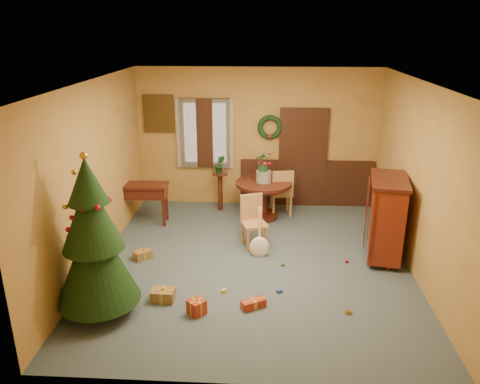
# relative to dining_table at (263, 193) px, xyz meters

# --- Properties ---
(room_envelope) EXTENTS (5.50, 5.50, 5.50)m
(room_envelope) POSITION_rel_dining_table_xyz_m (0.06, 0.77, 0.58)
(room_envelope) COLOR #34424B
(room_envelope) RESTS_ON ground
(dining_table) EXTENTS (1.11, 1.11, 0.76)m
(dining_table) POSITION_rel_dining_table_xyz_m (0.00, 0.00, 0.00)
(dining_table) COLOR black
(dining_table) RESTS_ON floor
(urn) EXTENTS (0.30, 0.30, 0.22)m
(urn) POSITION_rel_dining_table_xyz_m (0.00, 0.00, 0.34)
(urn) COLOR slate
(urn) RESTS_ON dining_table
(centerpiece_plant) EXTENTS (0.36, 0.31, 0.40)m
(centerpiece_plant) POSITION_rel_dining_table_xyz_m (0.00, 0.00, 0.65)
(centerpiece_plant) COLOR #1E4C23
(centerpiece_plant) RESTS_ON urn
(chair_near) EXTENTS (0.51, 0.51, 0.92)m
(chair_near) POSITION_rel_dining_table_xyz_m (-0.17, -1.25, -0.04)
(chair_near) COLOR olive
(chair_near) RESTS_ON floor
(chair_far) EXTENTS (0.48, 0.48, 0.98)m
(chair_far) POSITION_rel_dining_table_xyz_m (0.37, 0.15, -0.01)
(chair_far) COLOR olive
(chair_far) RESTS_ON floor
(guitar) EXTENTS (0.40, 0.55, 0.77)m
(guitar) POSITION_rel_dining_table_xyz_m (-0.04, -1.67, -0.14)
(guitar) COLOR #F3E6CA
(guitar) RESTS_ON floor
(plant_stand) EXTENTS (0.31, 0.31, 0.81)m
(plant_stand) POSITION_rel_dining_table_xyz_m (-0.90, 0.38, -0.03)
(plant_stand) COLOR black
(plant_stand) RESTS_ON floor
(stand_plant) EXTENTS (0.22, 0.19, 0.38)m
(stand_plant) POSITION_rel_dining_table_xyz_m (-0.90, 0.38, 0.47)
(stand_plant) COLOR #19471E
(stand_plant) RESTS_ON plant_stand
(christmas_tree) EXTENTS (1.09, 1.09, 2.25)m
(christmas_tree) POSITION_rel_dining_table_xyz_m (-2.16, -3.42, 0.53)
(christmas_tree) COLOR #382111
(christmas_tree) RESTS_ON floor
(writing_desk) EXTENTS (0.91, 0.47, 0.80)m
(writing_desk) POSITION_rel_dining_table_xyz_m (-2.29, -0.38, 0.07)
(writing_desk) COLOR black
(writing_desk) RESTS_ON floor
(sideboard) EXTENTS (0.76, 1.17, 1.39)m
(sideboard) POSITION_rel_dining_table_xyz_m (2.01, -1.60, 0.21)
(sideboard) COLOR #551109
(sideboard) RESTS_ON floor
(gift_a) EXTENTS (0.33, 0.24, 0.17)m
(gift_a) POSITION_rel_dining_table_xyz_m (-1.38, -3.10, -0.45)
(gift_a) COLOR brown
(gift_a) RESTS_ON floor
(gift_b) EXTENTS (0.29, 0.29, 0.21)m
(gift_b) POSITION_rel_dining_table_xyz_m (-0.86, -3.39, -0.43)
(gift_b) COLOR maroon
(gift_b) RESTS_ON floor
(gift_c) EXTENTS (0.33, 0.32, 0.15)m
(gift_c) POSITION_rel_dining_table_xyz_m (-1.98, -1.88, -0.46)
(gift_c) COLOR brown
(gift_c) RESTS_ON floor
(gift_d) EXTENTS (0.36, 0.28, 0.12)m
(gift_d) POSITION_rel_dining_table_xyz_m (-0.10, -3.21, -0.48)
(gift_d) COLOR maroon
(gift_d) RESTS_ON floor
(toy_a) EXTENTS (0.09, 0.09, 0.05)m
(toy_a) POSITION_rel_dining_table_xyz_m (0.27, -2.81, -0.51)
(toy_a) COLOR #264EA8
(toy_a) RESTS_ON floor
(toy_b) EXTENTS (0.06, 0.06, 0.06)m
(toy_b) POSITION_rel_dining_table_xyz_m (0.34, -2.00, -0.51)
(toy_b) COLOR #258524
(toy_b) RESTS_ON floor
(toy_c) EXTENTS (0.09, 0.09, 0.05)m
(toy_c) POSITION_rel_dining_table_xyz_m (-0.54, -2.85, -0.51)
(toy_c) COLOR gold
(toy_c) RESTS_ON floor
(toy_d) EXTENTS (0.06, 0.06, 0.06)m
(toy_d) POSITION_rel_dining_table_xyz_m (1.39, -1.83, -0.51)
(toy_d) COLOR red
(toy_d) RESTS_ON floor
(toy_e) EXTENTS (0.08, 0.05, 0.05)m
(toy_e) POSITION_rel_dining_table_xyz_m (1.19, -3.28, -0.51)
(toy_e) COLOR gold
(toy_e) RESTS_ON floor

